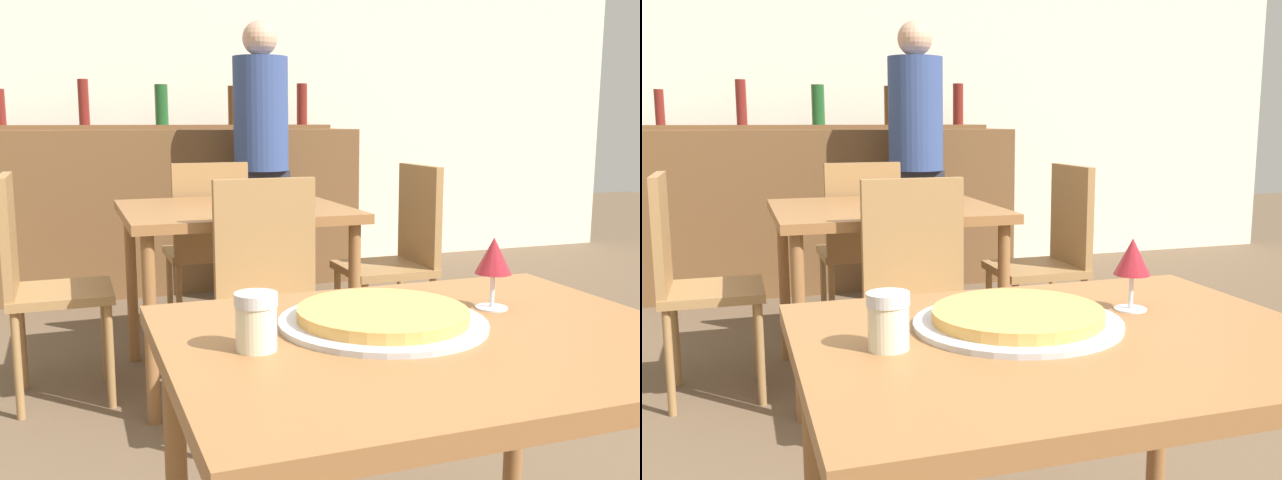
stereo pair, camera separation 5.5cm
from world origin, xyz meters
The scene contains 13 objects.
wall_back centered at (0.00, 4.23, 1.40)m, with size 8.00×0.05×2.80m.
dining_table_near centered at (0.00, 0.00, 0.65)m, with size 1.03×0.81×0.73m.
dining_table_far centered at (0.03, 1.82, 0.68)m, with size 0.94×0.89×0.77m.
bar_counter centered at (0.00, 3.73, 0.54)m, with size 2.60×0.56×1.08m.
bar_back_shelf centered at (0.05, 3.87, 1.14)m, with size 2.39×0.24×0.33m.
chair_far_side_front centered at (0.03, 1.21, 0.53)m, with size 0.40×0.40×0.93m.
chair_far_side_back centered at (0.03, 2.43, 0.53)m, with size 0.40×0.40×0.93m.
chair_far_side_left centered at (-0.78, 1.82, 0.53)m, with size 0.40×0.40×0.93m.
chair_far_side_right centered at (0.83, 1.82, 0.53)m, with size 0.40×0.40×0.93m.
pizza_tray centered at (-0.07, 0.09, 0.75)m, with size 0.42×0.42×0.04m.
cheese_shaker centered at (-0.35, 0.02, 0.78)m, with size 0.08×0.08×0.11m.
person_standing centered at (0.51, 3.15, 0.95)m, with size 0.34×0.34×1.74m.
wine_glass centered at (0.22, 0.12, 0.84)m, with size 0.08×0.08×0.16m.
Camera 2 is at (-0.60, -1.20, 1.14)m, focal length 40.00 mm.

